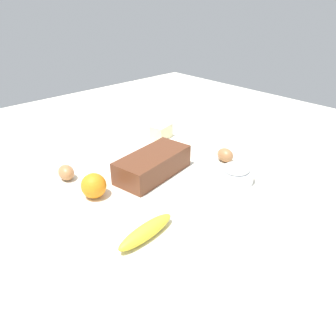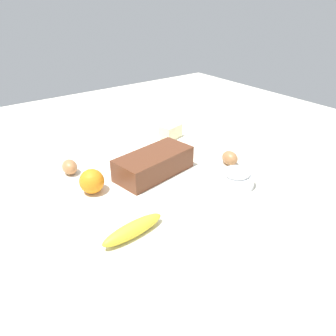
{
  "view_description": "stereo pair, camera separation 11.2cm",
  "coord_description": "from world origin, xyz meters",
  "px_view_note": "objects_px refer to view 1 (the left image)",
  "views": [
    {
      "loc": [
        -0.67,
        -0.72,
        0.57
      ],
      "look_at": [
        0.0,
        0.0,
        0.04
      ],
      "focal_mm": 34.81,
      "sensor_mm": 36.0,
      "label": 1
    },
    {
      "loc": [
        -0.59,
        -0.79,
        0.57
      ],
      "look_at": [
        0.0,
        0.0,
        0.04
      ],
      "focal_mm": 34.81,
      "sensor_mm": 36.0,
      "label": 2
    }
  ],
  "objects_px": {
    "loaf_pan": "(153,164)",
    "butter_block": "(161,132)",
    "egg_beside_bowl": "(225,155)",
    "flour_bowl": "(236,173)",
    "banana": "(146,231)",
    "orange_fruit": "(94,186)",
    "egg_near_butter": "(66,172)"
  },
  "relations": [
    {
      "from": "loaf_pan",
      "to": "orange_fruit",
      "type": "distance_m",
      "value": 0.23
    },
    {
      "from": "banana",
      "to": "butter_block",
      "type": "distance_m",
      "value": 0.67
    },
    {
      "from": "flour_bowl",
      "to": "orange_fruit",
      "type": "height_order",
      "value": "orange_fruit"
    },
    {
      "from": "butter_block",
      "to": "egg_near_butter",
      "type": "height_order",
      "value": "butter_block"
    },
    {
      "from": "orange_fruit",
      "to": "egg_near_butter",
      "type": "height_order",
      "value": "orange_fruit"
    },
    {
      "from": "flour_bowl",
      "to": "egg_near_butter",
      "type": "xyz_separation_m",
      "value": [
        -0.41,
        0.41,
        -0.0
      ]
    },
    {
      "from": "banana",
      "to": "loaf_pan",
      "type": "bearing_deg",
      "value": 46.17
    },
    {
      "from": "flour_bowl",
      "to": "egg_beside_bowl",
      "type": "distance_m",
      "value": 0.15
    },
    {
      "from": "loaf_pan",
      "to": "orange_fruit",
      "type": "xyz_separation_m",
      "value": [
        -0.23,
        0.02,
        -0.0
      ]
    },
    {
      "from": "butter_block",
      "to": "egg_near_butter",
      "type": "bearing_deg",
      "value": -174.73
    },
    {
      "from": "banana",
      "to": "egg_near_butter",
      "type": "xyz_separation_m",
      "value": [
        -0.0,
        0.42,
        0.01
      ]
    },
    {
      "from": "loaf_pan",
      "to": "butter_block",
      "type": "distance_m",
      "value": 0.33
    },
    {
      "from": "orange_fruit",
      "to": "egg_near_butter",
      "type": "distance_m",
      "value": 0.16
    },
    {
      "from": "flour_bowl",
      "to": "egg_beside_bowl",
      "type": "relative_size",
      "value": 1.77
    },
    {
      "from": "loaf_pan",
      "to": "orange_fruit",
      "type": "bearing_deg",
      "value": 165.9
    },
    {
      "from": "orange_fruit",
      "to": "egg_near_butter",
      "type": "xyz_separation_m",
      "value": [
        -0.01,
        0.16,
        -0.01
      ]
    },
    {
      "from": "butter_block",
      "to": "egg_beside_bowl",
      "type": "relative_size",
      "value": 1.32
    },
    {
      "from": "flour_bowl",
      "to": "egg_beside_bowl",
      "type": "xyz_separation_m",
      "value": [
        0.09,
        0.12,
        -0.0
      ]
    },
    {
      "from": "flour_bowl",
      "to": "banana",
      "type": "distance_m",
      "value": 0.41
    },
    {
      "from": "banana",
      "to": "butter_block",
      "type": "xyz_separation_m",
      "value": [
        0.48,
        0.47,
        0.01
      ]
    },
    {
      "from": "banana",
      "to": "orange_fruit",
      "type": "relative_size",
      "value": 2.38
    },
    {
      "from": "loaf_pan",
      "to": "butter_block",
      "type": "xyz_separation_m",
      "value": [
        0.24,
        0.22,
        -0.01
      ]
    },
    {
      "from": "banana",
      "to": "egg_near_butter",
      "type": "distance_m",
      "value": 0.42
    },
    {
      "from": "egg_beside_bowl",
      "to": "egg_near_butter",
      "type": "bearing_deg",
      "value": 150.3
    },
    {
      "from": "loaf_pan",
      "to": "butter_block",
      "type": "relative_size",
      "value": 3.31
    },
    {
      "from": "flour_bowl",
      "to": "orange_fruit",
      "type": "bearing_deg",
      "value": 148.58
    },
    {
      "from": "flour_bowl",
      "to": "butter_block",
      "type": "bearing_deg",
      "value": 81.77
    },
    {
      "from": "flour_bowl",
      "to": "orange_fruit",
      "type": "relative_size",
      "value": 1.52
    },
    {
      "from": "loaf_pan",
      "to": "butter_block",
      "type": "bearing_deg",
      "value": 33.38
    },
    {
      "from": "banana",
      "to": "orange_fruit",
      "type": "distance_m",
      "value": 0.26
    },
    {
      "from": "loaf_pan",
      "to": "flour_bowl",
      "type": "height_order",
      "value": "loaf_pan"
    },
    {
      "from": "loaf_pan",
      "to": "butter_block",
      "type": "height_order",
      "value": "loaf_pan"
    }
  ]
}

